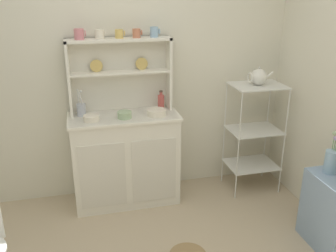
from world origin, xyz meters
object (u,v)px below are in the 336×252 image
at_px(hutch_cabinet, 126,158).
at_px(cup_rose_0, 79,34).
at_px(bowl_mixing_large, 91,118).
at_px(porcelain_teapot, 259,77).
at_px(jam_bottle, 161,102).
at_px(bakers_rack, 254,126).
at_px(utensil_jar, 81,109).
at_px(flower_vase, 331,160).
at_px(side_shelf_blue, 333,214).
at_px(hutch_shelf_unit, 119,69).

height_order(hutch_cabinet, cup_rose_0, cup_rose_0).
bearing_deg(bowl_mixing_large, porcelain_teapot, 0.69).
distance_m(hutch_cabinet, jam_bottle, 0.62).
height_order(bakers_rack, bowl_mixing_large, bakers_rack).
height_order(jam_bottle, utensil_jar, utensil_jar).
xyz_separation_m(cup_rose_0, flower_vase, (1.80, -1.07, -0.88)).
bearing_deg(bowl_mixing_large, side_shelf_blue, -29.60).
distance_m(bakers_rack, bowl_mixing_large, 1.57).
xyz_separation_m(utensil_jar, porcelain_teapot, (1.63, -0.13, 0.23)).
distance_m(hutch_shelf_unit, flower_vase, 1.93).
relative_size(side_shelf_blue, cup_rose_0, 6.19).
bearing_deg(jam_bottle, flower_vase, -43.16).
xyz_separation_m(side_shelf_blue, jam_bottle, (-1.11, 1.16, 0.65)).
distance_m(side_shelf_blue, utensil_jar, 2.26).
xyz_separation_m(hutch_cabinet, hutch_shelf_unit, (-0.00, 0.16, 0.81)).
height_order(cup_rose_0, porcelain_teapot, cup_rose_0).
xyz_separation_m(hutch_cabinet, porcelain_teapot, (1.27, -0.05, 0.72)).
distance_m(bowl_mixing_large, porcelain_teapot, 1.58).
relative_size(side_shelf_blue, flower_vase, 1.76).
bearing_deg(bakers_rack, hutch_shelf_unit, 170.29).
xyz_separation_m(jam_bottle, utensil_jar, (-0.73, -0.01, -0.01)).
relative_size(side_shelf_blue, bowl_mixing_large, 4.39).
distance_m(hutch_shelf_unit, bakers_rack, 1.42).
height_order(hutch_cabinet, jam_bottle, jam_bottle).
bearing_deg(hutch_shelf_unit, cup_rose_0, -172.99).
height_order(hutch_cabinet, side_shelf_blue, hutch_cabinet).
distance_m(bakers_rack, flower_vase, 0.92).
xyz_separation_m(hutch_shelf_unit, flower_vase, (1.47, -1.11, -0.55)).
bearing_deg(hutch_cabinet, flower_vase, -32.89).
height_order(hutch_shelf_unit, bowl_mixing_large, hutch_shelf_unit).
relative_size(bakers_rack, porcelain_teapot, 4.48).
bearing_deg(hutch_cabinet, jam_bottle, 13.31).
bearing_deg(utensil_jar, cup_rose_0, 50.83).
bearing_deg(flower_vase, bakers_rack, 102.74).
bearing_deg(hutch_shelf_unit, porcelain_teapot, -9.72).
height_order(jam_bottle, flower_vase, jam_bottle).
bearing_deg(cup_rose_0, bakers_rack, -6.32).
xyz_separation_m(bakers_rack, porcelain_teapot, (-0.00, 0.00, 0.49)).
bearing_deg(hutch_cabinet, porcelain_teapot, -2.46).
height_order(bowl_mixing_large, utensil_jar, utensil_jar).
bearing_deg(jam_bottle, bakers_rack, -8.85).
bearing_deg(flower_vase, cup_rose_0, 149.18).
height_order(hutch_shelf_unit, bakers_rack, hutch_shelf_unit).
distance_m(bowl_mixing_large, flower_vase, 1.98).
xyz_separation_m(hutch_shelf_unit, bakers_rack, (1.27, -0.22, -0.59)).
distance_m(bowl_mixing_large, jam_bottle, 0.67).
bearing_deg(hutch_cabinet, hutch_shelf_unit, 90.00).
distance_m(utensil_jar, flower_vase, 2.12).
height_order(side_shelf_blue, utensil_jar, utensil_jar).
relative_size(bowl_mixing_large, jam_bottle, 0.76).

